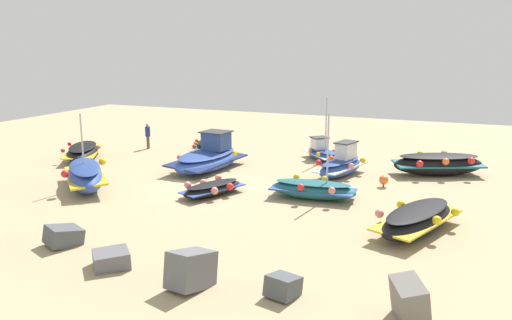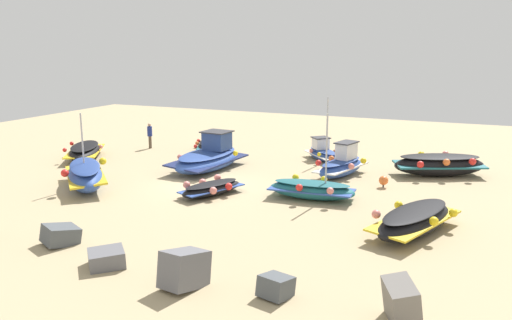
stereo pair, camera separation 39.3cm
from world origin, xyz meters
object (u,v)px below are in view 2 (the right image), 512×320
object	(u,v)px
fishing_boat_3	(312,189)
fishing_boat_1	(415,220)
fishing_boat_9	(85,175)
fishing_boat_8	(323,153)
person_walking	(150,134)
fishing_boat_6	(342,165)
mooring_buoy_0	(384,181)
fishing_boat_7	(212,188)
fishing_boat_4	(209,158)
fishing_boat_2	(208,145)
fishing_boat_5	(439,164)
fishing_boat_0	(85,151)

from	to	relation	value
fishing_boat_3	fishing_boat_1	bearing A→B (deg)	147.32
fishing_boat_9	fishing_boat_8	bearing A→B (deg)	94.68
fishing_boat_3	fishing_boat_8	world-z (taller)	fishing_boat_3
person_walking	fishing_boat_6	bearing A→B (deg)	155.82
fishing_boat_9	mooring_buoy_0	bearing A→B (deg)	68.13
fishing_boat_7	mooring_buoy_0	xyz separation A→B (m)	(-6.95, -4.45, 0.01)
person_walking	fishing_boat_9	bearing A→B (deg)	91.62
fishing_boat_3	fishing_boat_7	distance (m)	4.55
fishing_boat_7	fishing_boat_9	xyz separation A→B (m)	(6.14, 1.28, 0.31)
fishing_boat_3	fishing_boat_4	xyz separation A→B (m)	(6.90, -3.12, 0.20)
fishing_boat_4	fishing_boat_6	bearing A→B (deg)	-72.60
person_walking	fishing_boat_1	bearing A→B (deg)	137.49
fishing_boat_2	fishing_boat_7	bearing A→B (deg)	-174.00
mooring_buoy_0	fishing_boat_7	bearing A→B (deg)	32.64
fishing_boat_1	fishing_boat_9	world-z (taller)	fishing_boat_9
fishing_boat_5	fishing_boat_9	distance (m)	17.89
fishing_boat_4	person_walking	distance (m)	7.35
fishing_boat_9	fishing_boat_6	bearing A→B (deg)	78.32
fishing_boat_3	fishing_boat_6	size ratio (longest dim) A/B	0.99
fishing_boat_3	fishing_boat_6	bearing A→B (deg)	-95.80
fishing_boat_2	fishing_boat_8	xyz separation A→B (m)	(-7.68, -0.14, 0.14)
fishing_boat_3	fishing_boat_8	xyz separation A→B (m)	(1.80, -7.85, 0.02)
person_walking	fishing_boat_2	bearing A→B (deg)	179.25
fishing_boat_3	fishing_boat_7	world-z (taller)	fishing_boat_3
fishing_boat_3	person_walking	xyz separation A→B (m)	(13.29, -6.75, 0.53)
fishing_boat_4	fishing_boat_7	size ratio (longest dim) A/B	1.61
fishing_boat_7	fishing_boat_0	bearing A→B (deg)	93.66
fishing_boat_0	fishing_boat_5	bearing A→B (deg)	-110.01
fishing_boat_4	fishing_boat_5	size ratio (longest dim) A/B	1.09
person_walking	fishing_boat_8	bearing A→B (deg)	170.49
fishing_boat_6	fishing_boat_8	bearing A→B (deg)	46.39
fishing_boat_9	fishing_boat_2	bearing A→B (deg)	128.84
fishing_boat_6	person_walking	world-z (taller)	fishing_boat_6
fishing_boat_2	person_walking	bearing A→B (deg)	80.63
mooring_buoy_0	fishing_boat_6	bearing A→B (deg)	-30.41
fishing_boat_2	fishing_boat_3	xyz separation A→B (m)	(-9.48, 7.71, 0.12)
fishing_boat_4	fishing_boat_9	distance (m)	6.75
fishing_boat_2	person_walking	world-z (taller)	person_walking
fishing_boat_1	fishing_boat_6	distance (m)	8.53
fishing_boat_3	fishing_boat_0	bearing A→B (deg)	-13.09
fishing_boat_1	fishing_boat_2	xyz separation A→B (m)	(14.21, -10.34, -0.18)
fishing_boat_7	fishing_boat_9	distance (m)	6.28
fishing_boat_1	mooring_buoy_0	xyz separation A→B (m)	(2.13, -5.78, -0.15)
fishing_boat_3	fishing_boat_2	bearing A→B (deg)	-42.76
fishing_boat_3	fishing_boat_8	bearing A→B (deg)	-80.68
fishing_boat_9	fishing_boat_3	bearing A→B (deg)	58.28
fishing_boat_3	fishing_boat_4	world-z (taller)	fishing_boat_3
fishing_boat_2	fishing_boat_9	distance (m)	10.35
fishing_boat_6	mooring_buoy_0	world-z (taller)	fishing_boat_6
fishing_boat_6	person_walking	size ratio (longest dim) A/B	2.37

